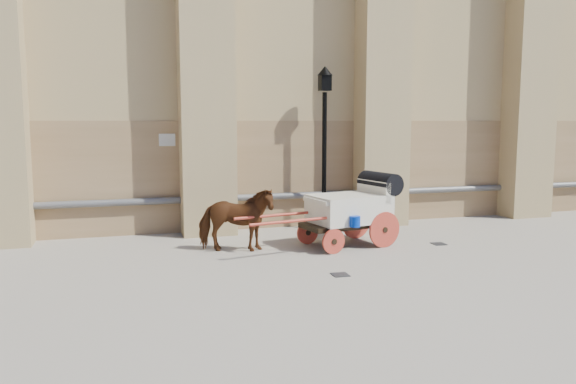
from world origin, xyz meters
name	(u,v)px	position (x,y,z in m)	size (l,w,h in m)	color
ground	(282,264)	(0.00, 0.00, 0.00)	(90.00, 90.00, 0.00)	gray
horse	(236,220)	(-0.71, 1.37, 0.74)	(0.80, 1.76, 1.48)	#582E15
carriage	(354,207)	(2.17, 1.27, 0.94)	(4.11, 1.81, 1.74)	black
street_lamp	(324,143)	(2.18, 3.37, 2.39)	(0.42, 0.42, 4.46)	black
drain_grate_near	(340,275)	(0.85, -1.17, 0.01)	(0.32, 0.32, 0.01)	black
drain_grate_far	(439,244)	(4.20, 0.73, 0.01)	(0.32, 0.32, 0.01)	black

